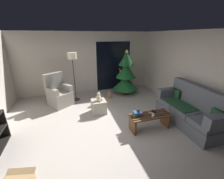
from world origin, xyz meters
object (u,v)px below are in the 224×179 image
at_px(remote_silver, 151,113).
at_px(book_stack, 138,114).
at_px(remote_white, 153,116).
at_px(teddy_bear_cream, 99,97).
at_px(couch, 190,111).
at_px(remote_graphite, 160,115).
at_px(remote_black, 154,112).
at_px(floor_lamp, 73,61).
at_px(cell_phone, 138,111).
at_px(coffee_table, 150,119).
at_px(christmas_tree, 126,75).
at_px(ottoman, 99,106).
at_px(armchair, 59,94).
at_px(teddy_bear_honey_by_tree, 109,95).

distance_m(remote_silver, book_stack, 0.38).
height_order(remote_white, teddy_bear_cream, teddy_bear_cream).
height_order(couch, remote_graphite, couch).
bearing_deg(remote_silver, remote_white, 49.08).
bearing_deg(remote_black, floor_lamp, 121.38).
xyz_separation_m(couch, remote_white, (-1.14, 0.03, 0.03)).
distance_m(cell_phone, floor_lamp, 2.96).
distance_m(remote_black, cell_phone, 0.50).
bearing_deg(remote_graphite, remote_silver, 78.24).
bearing_deg(cell_phone, coffee_table, 4.05).
height_order(remote_silver, christmas_tree, christmas_tree).
bearing_deg(cell_phone, teddy_bear_cream, 139.51).
relative_size(remote_white, ottoman, 0.35).
height_order(cell_phone, ottoman, cell_phone).
distance_m(coffee_table, cell_phone, 0.41).
bearing_deg(floor_lamp, book_stack, -59.69).
height_order(floor_lamp, teddy_bear_cream, floor_lamp).
distance_m(armchair, floor_lamp, 1.27).
xyz_separation_m(ottoman, teddy_bear_honey_by_tree, (0.62, 0.98, -0.09)).
height_order(coffee_table, ottoman, ottoman).
bearing_deg(remote_graphite, remote_black, 40.20).
bearing_deg(teddy_bear_honey_by_tree, armchair, -179.90).
relative_size(coffee_table, ottoman, 2.50).
bearing_deg(remote_silver, floor_lamp, -85.10).
bearing_deg(floor_lamp, coffee_table, -54.92).
distance_m(armchair, teddy_bear_cream, 1.58).
distance_m(book_stack, christmas_tree, 2.56).
bearing_deg(armchair, teddy_bear_cream, -38.93).
relative_size(remote_graphite, armchair, 0.14).
height_order(remote_black, cell_phone, cell_phone).
height_order(remote_silver, remote_white, same).
height_order(remote_graphite, floor_lamp, floor_lamp).
xyz_separation_m(couch, teddy_bear_honey_by_tree, (-1.65, 2.33, -0.28)).
bearing_deg(remote_white, couch, -137.63).
bearing_deg(remote_black, couch, -19.17).
xyz_separation_m(couch, remote_graphite, (-0.95, 0.03, 0.03)).
distance_m(christmas_tree, ottoman, 2.01).
xyz_separation_m(remote_graphite, teddy_bear_honey_by_tree, (-0.70, 2.30, -0.31)).
bearing_deg(remote_silver, couch, 140.41).
xyz_separation_m(floor_lamp, teddy_bear_cream, (0.64, -1.24, -0.96)).
distance_m(remote_black, book_stack, 0.51).
relative_size(armchair, ottoman, 2.57).
xyz_separation_m(book_stack, ottoman, (-0.77, 1.17, -0.26)).
bearing_deg(christmas_tree, floor_lamp, -178.75).
bearing_deg(book_stack, remote_silver, -2.18).
xyz_separation_m(remote_white, book_stack, (-0.36, 0.14, 0.04)).
distance_m(remote_graphite, floor_lamp, 3.39).
xyz_separation_m(teddy_bear_cream, teddy_bear_honey_by_tree, (0.62, 0.99, -0.42)).
bearing_deg(book_stack, remote_white, -20.98).
xyz_separation_m(remote_black, book_stack, (-0.51, -0.03, 0.04)).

